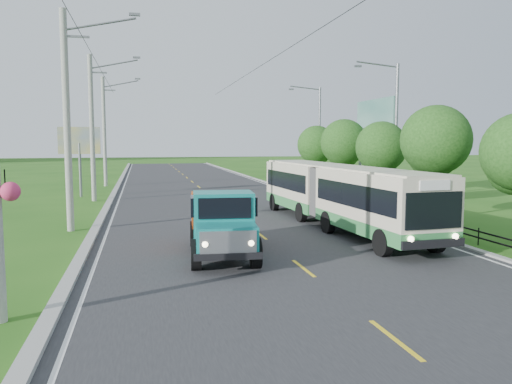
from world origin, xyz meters
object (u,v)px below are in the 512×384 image
object	(u,v)px
pole_near	(68,120)
pole_far	(105,131)
tree_back	(316,147)
dump_truck	(222,219)
billboard_left	(79,145)
bus	(337,191)
planter_mid	(362,202)
tree_third	(435,144)
billboard_right	(375,125)
tree_fifth	(344,145)
streetlight_far	(318,133)
tree_fourth	(381,150)
planter_near	(434,222)
pole_mid	(92,127)
streetlight_mid	(394,129)
planter_far	(319,190)

from	to	relation	value
pole_near	pole_far	xyz separation A→B (m)	(0.00, 24.00, 0.00)
tree_back	dump_truck	distance (m)	26.67
billboard_left	bus	size ratio (longest dim) A/B	0.34
billboard_left	bus	distance (m)	21.71
pole_far	planter_mid	size ratio (longest dim) A/B	14.93
tree_third	bus	xyz separation A→B (m)	(-5.77, -0.93, -2.24)
pole_near	billboard_right	size ratio (longest dim) A/B	1.37
tree_fifth	billboard_left	bearing A→B (deg)	168.72
pole_far	planter_mid	world-z (taller)	pole_far
tree_third	streetlight_far	size ratio (longest dim) A/B	0.66
planter_mid	bus	xyz separation A→B (m)	(-4.51, -6.79, 1.46)
streetlight_far	billboard_right	size ratio (longest dim) A/B	1.24
tree_fourth	planter_mid	bearing A→B (deg)	-173.61
tree_third	bus	bearing A→B (deg)	-170.79
bus	dump_truck	xyz separation A→B (m)	(-6.36, -4.71, -0.39)
tree_third	planter_near	xyz separation A→B (m)	(-1.26, -2.14, -3.70)
pole_mid	streetlight_far	bearing A→B (deg)	20.32
streetlight_mid	billboard_left	distance (m)	22.51
pole_far	bus	size ratio (longest dim) A/B	0.66
tree_third	planter_mid	xyz separation A→B (m)	(-1.26, 5.86, -3.70)
pole_near	bus	distance (m)	12.92
streetlight_far	planter_far	size ratio (longest dim) A/B	13.54
bus	tree_back	bearing A→B (deg)	69.99
pole_near	tree_fifth	xyz separation A→B (m)	(18.12, 11.14, -1.24)
planter_far	billboard_left	xyz separation A→B (m)	(-18.10, 2.00, 3.58)
dump_truck	tree_fifth	bearing A→B (deg)	60.60
tree_fifth	planter_near	distance (m)	14.64
pole_mid	streetlight_mid	bearing A→B (deg)	-20.32
tree_third	tree_fourth	bearing A→B (deg)	90.00
pole_far	streetlight_mid	xyz separation A→B (m)	(18.90, -19.00, -0.19)
tree_back	streetlight_mid	xyz separation A→B (m)	(0.79, -12.14, 1.25)
pole_near	tree_back	size ratio (longest dim) A/B	1.82
pole_mid	streetlight_far	distance (m)	20.16
tree_back	bus	world-z (taller)	tree_back
tree_third	streetlight_mid	distance (m)	5.98
pole_near	bus	world-z (taller)	pole_near
planter_mid	dump_truck	distance (m)	15.86
tree_back	pole_mid	bearing A→B (deg)	-164.16
tree_third	planter_mid	distance (m)	7.04
tree_third	planter_mid	size ratio (longest dim) A/B	8.96
pole_mid	planter_far	world-z (taller)	pole_mid
tree_third	planter_far	size ratio (longest dim) A/B	8.96
planter_near	planter_far	world-z (taller)	same
tree_back	planter_near	bearing A→B (deg)	-93.57
tree_back	tree_third	bearing A→B (deg)	-90.00
dump_truck	bus	bearing A→B (deg)	41.61
pole_mid	dump_truck	world-z (taller)	pole_mid
pole_near	planter_mid	world-z (taller)	pole_near
tree_back	planter_near	size ratio (longest dim) A/B	8.21
planter_near	billboard_right	size ratio (longest dim) A/B	0.09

